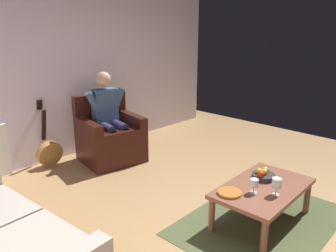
{
  "coord_description": "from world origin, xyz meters",
  "views": [
    {
      "loc": [
        2.55,
        1.58,
        1.88
      ],
      "look_at": [
        -0.15,
        -1.04,
        0.77
      ],
      "focal_mm": 35.99,
      "sensor_mm": 36.0,
      "label": 1
    }
  ],
  "objects_px": {
    "person_seated": "(109,114)",
    "coffee_table": "(263,191)",
    "armchair": "(110,138)",
    "wine_glass_near": "(254,184)",
    "fruit_bowl": "(263,175)",
    "wine_glass_far": "(277,184)",
    "decorative_dish": "(230,193)",
    "guitar": "(49,151)"
  },
  "relations": [
    {
      "from": "person_seated",
      "to": "decorative_dish",
      "type": "distance_m",
      "value": 2.3
    },
    {
      "from": "coffee_table",
      "to": "wine_glass_near",
      "type": "bearing_deg",
      "value": -0.48
    },
    {
      "from": "coffee_table",
      "to": "fruit_bowl",
      "type": "relative_size",
      "value": 4.56
    },
    {
      "from": "coffee_table",
      "to": "decorative_dish",
      "type": "bearing_deg",
      "value": -22.63
    },
    {
      "from": "person_seated",
      "to": "coffee_table",
      "type": "relative_size",
      "value": 1.19
    },
    {
      "from": "person_seated",
      "to": "coffee_table",
      "type": "height_order",
      "value": "person_seated"
    },
    {
      "from": "coffee_table",
      "to": "fruit_bowl",
      "type": "bearing_deg",
      "value": -148.82
    },
    {
      "from": "person_seated",
      "to": "decorative_dish",
      "type": "bearing_deg",
      "value": 92.08
    },
    {
      "from": "coffee_table",
      "to": "guitar",
      "type": "xyz_separation_m",
      "value": [
        0.78,
        -2.85,
        -0.12
      ]
    },
    {
      "from": "armchair",
      "to": "coffee_table",
      "type": "xyz_separation_m",
      "value": [
        -0.06,
        2.42,
        0.0
      ]
    },
    {
      "from": "wine_glass_far",
      "to": "fruit_bowl",
      "type": "bearing_deg",
      "value": -132.05
    },
    {
      "from": "armchair",
      "to": "wine_glass_near",
      "type": "height_order",
      "value": "armchair"
    },
    {
      "from": "guitar",
      "to": "wine_glass_far",
      "type": "xyz_separation_m",
      "value": [
        -0.7,
        3.02,
        0.29
      ]
    },
    {
      "from": "coffee_table",
      "to": "decorative_dish",
      "type": "xyz_separation_m",
      "value": [
        0.36,
        -0.15,
        0.06
      ]
    },
    {
      "from": "decorative_dish",
      "to": "wine_glass_far",
      "type": "bearing_deg",
      "value": 131.31
    },
    {
      "from": "person_seated",
      "to": "decorative_dish",
      "type": "xyz_separation_m",
      "value": [
        0.3,
        2.26,
        -0.29
      ]
    },
    {
      "from": "armchair",
      "to": "person_seated",
      "type": "height_order",
      "value": "person_seated"
    },
    {
      "from": "person_seated",
      "to": "wine_glass_near",
      "type": "distance_m",
      "value": 2.42
    },
    {
      "from": "coffee_table",
      "to": "wine_glass_near",
      "type": "xyz_separation_m",
      "value": [
        0.19,
        -0.0,
        0.14
      ]
    },
    {
      "from": "wine_glass_far",
      "to": "fruit_bowl",
      "type": "height_order",
      "value": "wine_glass_far"
    },
    {
      "from": "fruit_bowl",
      "to": "person_seated",
      "type": "bearing_deg",
      "value": -84.78
    },
    {
      "from": "armchair",
      "to": "decorative_dish",
      "type": "distance_m",
      "value": 2.29
    },
    {
      "from": "wine_glass_far",
      "to": "decorative_dish",
      "type": "relative_size",
      "value": 0.73
    },
    {
      "from": "person_seated",
      "to": "fruit_bowl",
      "type": "xyz_separation_m",
      "value": [
        -0.21,
        2.32,
        -0.27
      ]
    },
    {
      "from": "person_seated",
      "to": "wine_glass_near",
      "type": "xyz_separation_m",
      "value": [
        0.13,
        2.41,
        -0.21
      ]
    },
    {
      "from": "armchair",
      "to": "wine_glass_near",
      "type": "xyz_separation_m",
      "value": [
        0.13,
        2.41,
        0.15
      ]
    },
    {
      "from": "coffee_table",
      "to": "guitar",
      "type": "height_order",
      "value": "guitar"
    },
    {
      "from": "fruit_bowl",
      "to": "decorative_dish",
      "type": "relative_size",
      "value": 1.03
    },
    {
      "from": "guitar",
      "to": "fruit_bowl",
      "type": "distance_m",
      "value": 2.92
    },
    {
      "from": "armchair",
      "to": "fruit_bowl",
      "type": "xyz_separation_m",
      "value": [
        -0.21,
        2.32,
        0.09
      ]
    },
    {
      "from": "armchair",
      "to": "wine_glass_near",
      "type": "bearing_deg",
      "value": 96.61
    },
    {
      "from": "wine_glass_near",
      "to": "wine_glass_far",
      "type": "distance_m",
      "value": 0.2
    },
    {
      "from": "wine_glass_far",
      "to": "person_seated",
      "type": "bearing_deg",
      "value": -90.52
    },
    {
      "from": "coffee_table",
      "to": "decorative_dish",
      "type": "distance_m",
      "value": 0.4
    },
    {
      "from": "person_seated",
      "to": "guitar",
      "type": "height_order",
      "value": "person_seated"
    },
    {
      "from": "fruit_bowl",
      "to": "armchair",
      "type": "bearing_deg",
      "value": -84.82
    },
    {
      "from": "fruit_bowl",
      "to": "coffee_table",
      "type": "bearing_deg",
      "value": 31.18
    },
    {
      "from": "person_seated",
      "to": "coffee_table",
      "type": "xyz_separation_m",
      "value": [
        -0.06,
        2.41,
        -0.36
      ]
    },
    {
      "from": "coffee_table",
      "to": "wine_glass_far",
      "type": "height_order",
      "value": "wine_glass_far"
    },
    {
      "from": "guitar",
      "to": "wine_glass_far",
      "type": "distance_m",
      "value": 3.11
    },
    {
      "from": "person_seated",
      "to": "wine_glass_near",
      "type": "height_order",
      "value": "person_seated"
    },
    {
      "from": "person_seated",
      "to": "guitar",
      "type": "distance_m",
      "value": 0.97
    }
  ]
}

